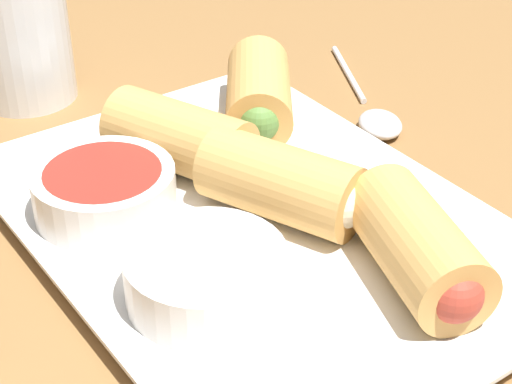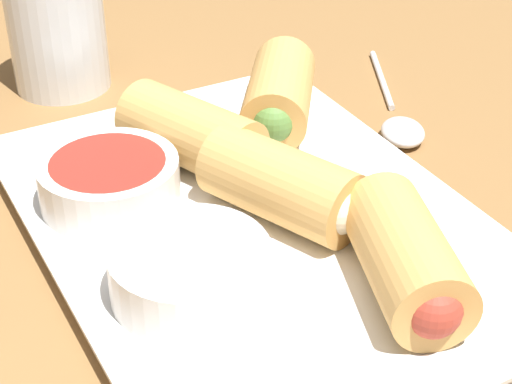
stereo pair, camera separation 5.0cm
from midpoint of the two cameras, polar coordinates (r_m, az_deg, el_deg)
table_surface at (r=50.25cm, az=-4.48°, el=-6.14°), size 180.00×140.00×2.00cm
serving_plate at (r=51.52cm, az=-2.78°, el=-2.47°), size 34.61×24.70×1.50cm
roll_front_left at (r=49.82cm, az=-0.73°, el=0.39°), size 10.52×7.84×4.54cm
roll_front_right at (r=59.88cm, az=-2.22°, el=6.40°), size 10.39×9.18×4.54cm
roll_back_left at (r=45.03cm, az=7.87°, el=-4.03°), size 10.56×7.34×4.54cm
roll_back_right at (r=54.84cm, az=-7.37°, el=3.42°), size 10.51×7.73×4.54cm
dipping_bowl_near at (r=51.95cm, az=-12.82°, el=0.05°), size 8.55×8.55×2.88cm
dipping_bowl_far at (r=44.52cm, az=-6.57°, el=-5.56°), size 8.55×8.55×2.88cm
spoon at (r=63.90cm, az=5.77°, el=4.93°), size 15.75×9.16×1.40cm
drinking_glass at (r=68.88cm, az=-17.55°, el=10.03°), size 7.55×7.55×10.70cm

